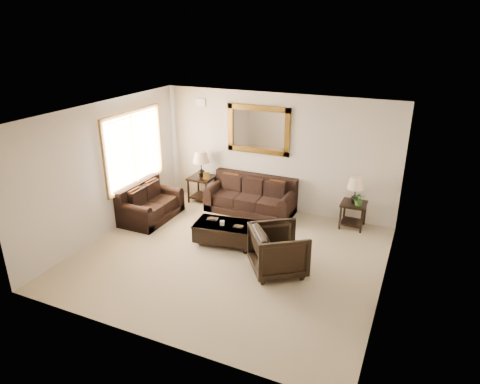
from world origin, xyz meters
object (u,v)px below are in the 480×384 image
at_px(end_table_left, 201,169).
at_px(end_table_right, 355,195).
at_px(loveseat, 149,206).
at_px(armchair, 278,248).
at_px(sofa, 251,199).
at_px(coffee_table, 226,231).

bearing_deg(end_table_left, end_table_right, 0.46).
distance_m(end_table_left, end_table_right, 3.65).
relative_size(loveseat, end_table_left, 1.14).
relative_size(end_table_right, armchair, 1.23).
distance_m(end_table_left, armchair, 3.62).
distance_m(loveseat, armchair, 3.49).
xyz_separation_m(loveseat, end_table_right, (4.23, 1.40, 0.44)).
height_order(sofa, end_table_left, end_table_left).
bearing_deg(coffee_table, armchair, -32.11).
relative_size(sofa, armchair, 2.19).
xyz_separation_m(sofa, end_table_right, (2.31, 0.10, 0.44)).
height_order(end_table_right, coffee_table, end_table_right).
distance_m(loveseat, end_table_left, 1.58).
bearing_deg(loveseat, end_table_right, -71.68).
height_order(end_table_left, armchair, end_table_left).
height_order(sofa, armchair, armchair).
bearing_deg(loveseat, armchair, -105.26).
height_order(loveseat, coffee_table, loveseat).
height_order(sofa, coffee_table, sofa).
bearing_deg(sofa, end_table_left, 176.94).
bearing_deg(coffee_table, end_table_right, 31.08).
xyz_separation_m(coffee_table, armchair, (1.28, -0.58, 0.20)).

